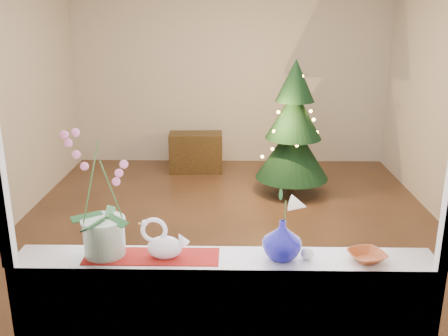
{
  "coord_description": "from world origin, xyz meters",
  "views": [
    {
      "loc": [
        0.04,
        -4.7,
        2.14
      ],
      "look_at": [
        -0.02,
        -1.4,
        1.1
      ],
      "focal_mm": 40.0,
      "sensor_mm": 36.0,
      "label": 1
    }
  ],
  "objects_px": {
    "blue_vase": "(282,237)",
    "side_table": "(196,152)",
    "paperweight": "(307,253)",
    "xmas_tree": "(293,128)",
    "swan": "(164,239)",
    "orchid_pot": "(101,195)",
    "amber_dish": "(367,257)"
  },
  "relations": [
    {
      "from": "amber_dish",
      "to": "xmas_tree",
      "type": "bearing_deg",
      "value": 89.45
    },
    {
      "from": "side_table",
      "to": "blue_vase",
      "type": "bearing_deg",
      "value": -82.73
    },
    {
      "from": "orchid_pot",
      "to": "paperweight",
      "type": "height_order",
      "value": "orchid_pot"
    },
    {
      "from": "blue_vase",
      "to": "side_table",
      "type": "xyz_separation_m",
      "value": [
        -0.77,
        4.35,
        -0.77
      ]
    },
    {
      "from": "orchid_pot",
      "to": "side_table",
      "type": "height_order",
      "value": "orchid_pot"
    },
    {
      "from": "swan",
      "to": "side_table",
      "type": "distance_m",
      "value": 4.43
    },
    {
      "from": "amber_dish",
      "to": "blue_vase",
      "type": "bearing_deg",
      "value": 178.04
    },
    {
      "from": "swan",
      "to": "paperweight",
      "type": "relative_size",
      "value": 3.68
    },
    {
      "from": "blue_vase",
      "to": "xmas_tree",
      "type": "bearing_deg",
      "value": 82.41
    },
    {
      "from": "swan",
      "to": "xmas_tree",
      "type": "relative_size",
      "value": 0.15
    },
    {
      "from": "orchid_pot",
      "to": "paperweight",
      "type": "distance_m",
      "value": 1.1
    },
    {
      "from": "swan",
      "to": "blue_vase",
      "type": "distance_m",
      "value": 0.6
    },
    {
      "from": "blue_vase",
      "to": "amber_dish",
      "type": "xyz_separation_m",
      "value": [
        0.44,
        -0.01,
        -0.1
      ]
    },
    {
      "from": "paperweight",
      "to": "amber_dish",
      "type": "distance_m",
      "value": 0.31
    },
    {
      "from": "blue_vase",
      "to": "side_table",
      "type": "relative_size",
      "value": 0.33
    },
    {
      "from": "blue_vase",
      "to": "paperweight",
      "type": "xyz_separation_m",
      "value": [
        0.13,
        -0.01,
        -0.09
      ]
    },
    {
      "from": "swan",
      "to": "paperweight",
      "type": "bearing_deg",
      "value": 22.69
    },
    {
      "from": "orchid_pot",
      "to": "swan",
      "type": "xyz_separation_m",
      "value": [
        0.32,
        -0.02,
        -0.23
      ]
    },
    {
      "from": "orchid_pot",
      "to": "xmas_tree",
      "type": "distance_m",
      "value": 3.8
    },
    {
      "from": "orchid_pot",
      "to": "paperweight",
      "type": "relative_size",
      "value": 10.0
    },
    {
      "from": "amber_dish",
      "to": "xmas_tree",
      "type": "distance_m",
      "value": 3.55
    },
    {
      "from": "orchid_pot",
      "to": "xmas_tree",
      "type": "bearing_deg",
      "value": 68.37
    },
    {
      "from": "swan",
      "to": "blue_vase",
      "type": "bearing_deg",
      "value": 23.44
    },
    {
      "from": "paperweight",
      "to": "swan",
      "type": "bearing_deg",
      "value": 179.67
    },
    {
      "from": "blue_vase",
      "to": "side_table",
      "type": "distance_m",
      "value": 4.49
    },
    {
      "from": "xmas_tree",
      "to": "side_table",
      "type": "xyz_separation_m",
      "value": [
        -1.24,
        0.82,
        -0.54
      ]
    },
    {
      "from": "orchid_pot",
      "to": "swan",
      "type": "bearing_deg",
      "value": -4.44
    },
    {
      "from": "orchid_pot",
      "to": "side_table",
      "type": "distance_m",
      "value": 4.45
    },
    {
      "from": "blue_vase",
      "to": "orchid_pot",
      "type": "bearing_deg",
      "value": 178.75
    },
    {
      "from": "amber_dish",
      "to": "xmas_tree",
      "type": "relative_size",
      "value": 0.1
    },
    {
      "from": "blue_vase",
      "to": "xmas_tree",
      "type": "relative_size",
      "value": 0.15
    },
    {
      "from": "amber_dish",
      "to": "side_table",
      "type": "relative_size",
      "value": 0.22
    }
  ]
}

